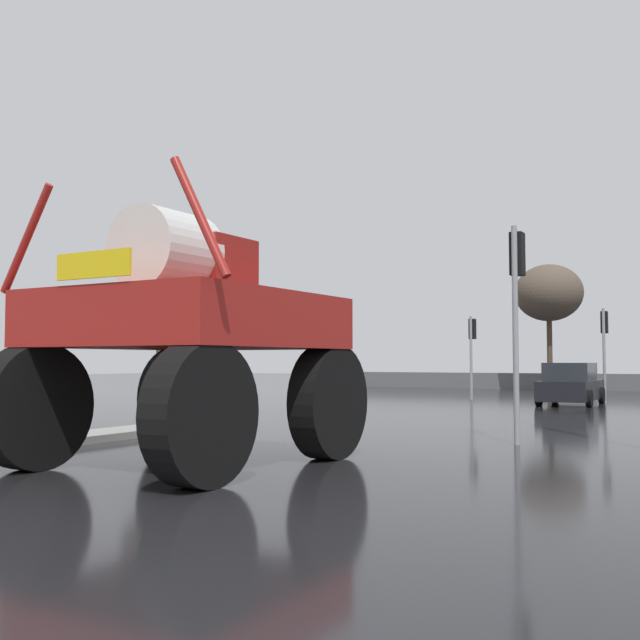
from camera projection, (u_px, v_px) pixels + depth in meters
ground_plane at (445, 414)px, 22.72m from camera, size 120.00×120.00×0.00m
median_island at (0, 447)px, 13.32m from camera, size 1.12×9.32×0.15m
oversize_sprayer at (189, 336)px, 11.73m from camera, size 4.24×5.16×4.21m
sedan_ahead at (571, 385)px, 27.46m from camera, size 1.89×4.10×1.52m
traffic_signal_near_left at (172, 311)px, 18.75m from camera, size 0.24×0.54×3.87m
traffic_signal_near_right at (517, 285)px, 14.64m from camera, size 0.24×0.54×4.18m
traffic_signal_far_left at (472, 339)px, 31.44m from camera, size 0.24×0.55×3.43m
traffic_signal_far_right at (604, 334)px, 28.93m from camera, size 0.24×0.55×3.58m
bare_tree_left at (162, 273)px, 26.17m from camera, size 2.58×2.58×5.79m
bare_tree_far_center at (549, 293)px, 40.53m from camera, size 3.57×3.57×6.74m
roadside_barrier at (576, 382)px, 41.00m from camera, size 25.56×0.24×0.90m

